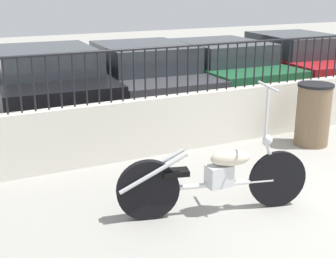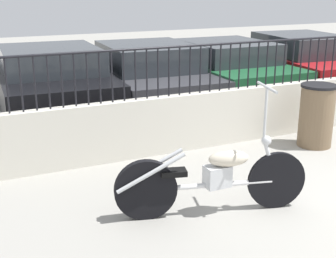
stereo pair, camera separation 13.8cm
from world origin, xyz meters
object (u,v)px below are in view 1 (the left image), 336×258
object	(u,v)px
motorcycle_white	(207,178)
car_dark_grey	(141,75)
trash_bin	(313,114)
car_black	(46,83)
car_green	(218,68)
car_red	(291,61)

from	to	relation	value
motorcycle_white	car_dark_grey	world-z (taller)	motorcycle_white
motorcycle_white	trash_bin	size ratio (longest dim) A/B	2.15
car_dark_grey	car_black	bearing A→B (deg)	97.26
car_green	car_red	world-z (taller)	car_red
motorcycle_white	car_red	distance (m)	6.82
car_red	motorcycle_white	bearing A→B (deg)	137.88
car_black	car_dark_grey	size ratio (longest dim) A/B	0.98
car_black	car_green	bearing A→B (deg)	-85.88
trash_bin	car_red	bearing A→B (deg)	54.48
motorcycle_white	car_green	world-z (taller)	motorcycle_white
trash_bin	car_black	distance (m)	4.73
motorcycle_white	car_black	xyz separation A→B (m)	(-0.72, 4.54, 0.27)
trash_bin	car_black	size ratio (longest dim) A/B	0.24
motorcycle_white	car_black	bearing A→B (deg)	113.89
car_dark_grey	car_red	world-z (taller)	car_red
car_green	car_black	bearing A→B (deg)	92.95
trash_bin	car_black	xyz separation A→B (m)	(-3.40, 3.28, 0.20)
motorcycle_white	car_black	size ratio (longest dim) A/B	0.51
motorcycle_white	trash_bin	world-z (taller)	motorcycle_white
trash_bin	car_dark_grey	distance (m)	3.72
car_black	car_red	size ratio (longest dim) A/B	0.94
motorcycle_white	car_red	world-z (taller)	motorcycle_white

